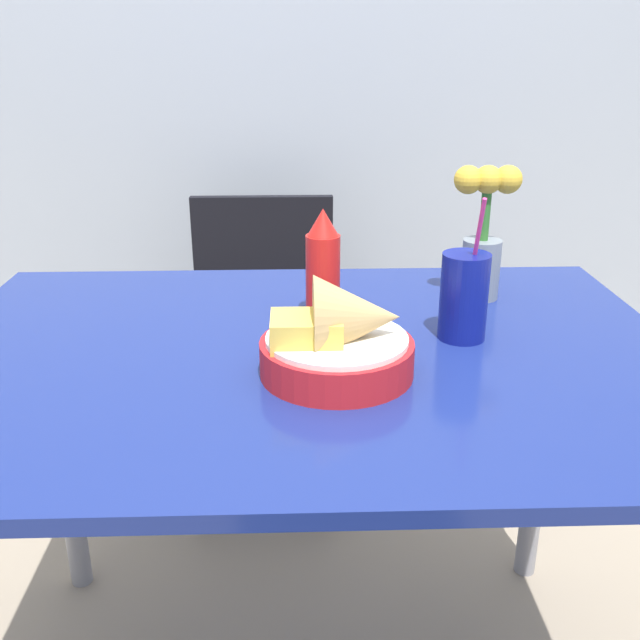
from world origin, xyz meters
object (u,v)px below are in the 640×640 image
Objects in this scene: food_basket at (342,340)px; ketchup_bottle at (323,266)px; drink_cup at (464,299)px; flower_vase at (484,233)px; chair_far_window at (264,319)px.

food_basket is 1.15× the size of ketchup_bottle.
food_basket is 0.25m from drink_cup.
flower_vase reaches higher than ketchup_bottle.
ketchup_bottle is 0.32m from flower_vase.
chair_far_window is 3.67× the size of food_basket.
food_basket is at bearing -85.35° from ketchup_bottle.
drink_cup is 0.22m from flower_vase.
drink_cup reaches higher than food_basket.
food_basket is (0.16, -0.94, 0.33)m from chair_far_window.
ketchup_bottle is (0.14, -0.70, 0.37)m from chair_far_window.
chair_far_window is at bearing 99.71° from food_basket.
drink_cup is (0.21, 0.13, 0.01)m from food_basket.
chair_far_window is at bearing 126.18° from flower_vase.
chair_far_window is 3.30× the size of flower_vase.
flower_vase reaches higher than chair_far_window.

